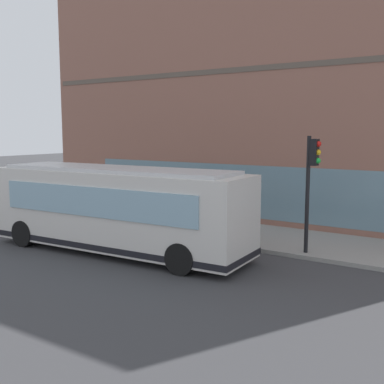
# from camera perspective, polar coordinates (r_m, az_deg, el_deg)

# --- Properties ---
(ground) EXTENTS (120.00, 120.00, 0.00)m
(ground) POSITION_cam_1_polar(r_m,az_deg,el_deg) (17.01, -6.43, -7.50)
(ground) COLOR #38383A
(sidewalk_curb) EXTENTS (4.11, 40.00, 0.15)m
(sidewalk_curb) POSITION_cam_1_polar(r_m,az_deg,el_deg) (20.66, 1.95, -4.55)
(sidewalk_curb) COLOR gray
(sidewalk_curb) RESTS_ON ground
(building_corner) EXTENTS (7.16, 23.03, 12.85)m
(building_corner) POSITION_cam_1_polar(r_m,az_deg,el_deg) (25.23, 8.91, 12.02)
(building_corner) COLOR #8C5B4C
(building_corner) RESTS_ON ground
(city_bus_nearside) EXTENTS (3.12, 10.17, 3.07)m
(city_bus_nearside) POSITION_cam_1_polar(r_m,az_deg,el_deg) (17.15, -9.09, -2.11)
(city_bus_nearside) COLOR silver
(city_bus_nearside) RESTS_ON ground
(traffic_light_near_corner) EXTENTS (0.32, 0.49, 4.04)m
(traffic_light_near_corner) POSITION_cam_1_polar(r_m,az_deg,el_deg) (16.57, 14.22, 2.34)
(traffic_light_near_corner) COLOR black
(traffic_light_near_corner) RESTS_ON sidewalk_curb
(fire_hydrant) EXTENTS (0.35, 0.35, 0.74)m
(fire_hydrant) POSITION_cam_1_polar(r_m,az_deg,el_deg) (20.56, -2.57, -3.38)
(fire_hydrant) COLOR yellow
(fire_hydrant) RESTS_ON sidewalk_curb
(pedestrian_near_hydrant) EXTENTS (0.32, 0.32, 1.66)m
(pedestrian_near_hydrant) POSITION_cam_1_polar(r_m,az_deg,el_deg) (26.26, -12.36, 0.14)
(pedestrian_near_hydrant) COLOR #3F8C4C
(pedestrian_near_hydrant) RESTS_ON sidewalk_curb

